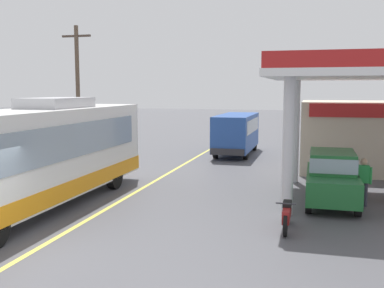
% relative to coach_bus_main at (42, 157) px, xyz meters
% --- Properties ---
extents(ground, '(120.00, 120.00, 0.00)m').
position_rel_coach_bus_main_xyz_m(ground, '(2.15, 15.83, -1.72)').
color(ground, '#4C4C51').
extents(lane_divider_stripe, '(0.16, 50.00, 0.01)m').
position_rel_coach_bus_main_xyz_m(lane_divider_stripe, '(2.15, 10.83, -1.72)').
color(lane_divider_stripe, '#D8CC4C').
rests_on(lane_divider_stripe, ground).
extents(coach_bus_main, '(2.60, 11.04, 3.69)m').
position_rel_coach_bus_main_xyz_m(coach_bus_main, '(0.00, 0.00, 0.00)').
color(coach_bus_main, white).
rests_on(coach_bus_main, ground).
extents(gas_station_roadside, '(9.10, 11.95, 5.10)m').
position_rel_coach_bus_main_xyz_m(gas_station_roadside, '(11.71, 8.12, 0.91)').
color(gas_station_roadside, '#B21E1E').
rests_on(gas_station_roadside, ground).
extents(car_at_pump, '(1.70, 4.20, 1.82)m').
position_rel_coach_bus_main_xyz_m(car_at_pump, '(9.44, 3.13, -0.71)').
color(car_at_pump, '#1E602D').
rests_on(car_at_pump, ground).
extents(minibus_opposing_lane, '(2.04, 6.13, 2.44)m').
position_rel_coach_bus_main_xyz_m(minibus_opposing_lane, '(4.22, 14.30, -0.25)').
color(minibus_opposing_lane, '#264C9E').
rests_on(minibus_opposing_lane, ground).
extents(motorcycle_parked_forecourt, '(0.55, 1.80, 0.92)m').
position_rel_coach_bus_main_xyz_m(motorcycle_parked_forecourt, '(8.10, -0.40, -1.28)').
color(motorcycle_parked_forecourt, black).
rests_on(motorcycle_parked_forecourt, ground).
extents(pedestrian_near_pump, '(0.55, 0.22, 1.66)m').
position_rel_coach_bus_main_xyz_m(pedestrian_near_pump, '(9.32, 2.24, -0.79)').
color(pedestrian_near_pump, '#33333F').
rests_on(pedestrian_near_pump, ground).
extents(pedestrian_by_shop, '(0.55, 0.22, 1.66)m').
position_rel_coach_bus_main_xyz_m(pedestrian_by_shop, '(10.46, 2.95, -0.79)').
color(pedestrian_by_shop, '#33333F').
rests_on(pedestrian_by_shop, ground).
extents(utility_pole_roadside, '(1.80, 0.24, 7.65)m').
position_rel_coach_bus_main_xyz_m(utility_pole_roadside, '(-4.68, 11.01, 2.28)').
color(utility_pole_roadside, brown).
rests_on(utility_pole_roadside, ground).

